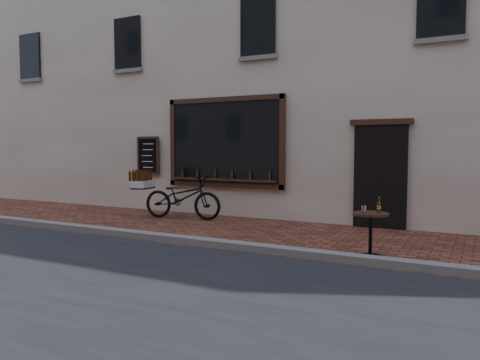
% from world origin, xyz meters
% --- Properties ---
extents(ground, '(90.00, 90.00, 0.00)m').
position_xyz_m(ground, '(0.00, 0.00, 0.00)').
color(ground, '#4F2319').
rests_on(ground, ground).
extents(kerb, '(90.00, 0.25, 0.12)m').
position_xyz_m(kerb, '(0.00, 0.20, 0.06)').
color(kerb, slate).
rests_on(kerb, ground).
extents(shop_building, '(28.00, 6.20, 10.00)m').
position_xyz_m(shop_building, '(0.00, 6.50, 5.00)').
color(shop_building, beige).
rests_on(shop_building, ground).
extents(cargo_bicycle, '(2.39, 0.98, 1.11)m').
position_xyz_m(cargo_bicycle, '(-2.62, 2.56, 0.53)').
color(cargo_bicycle, black).
rests_on(cargo_bicycle, ground).
extents(bistro_table, '(0.55, 0.55, 0.95)m').
position_xyz_m(bistro_table, '(2.33, 0.65, 0.50)').
color(bistro_table, black).
rests_on(bistro_table, ground).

